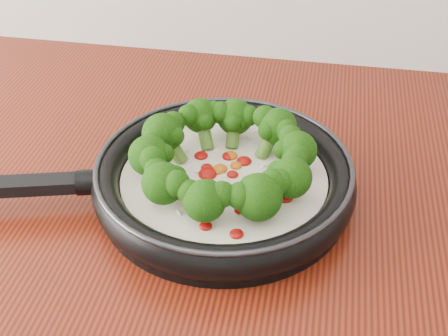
# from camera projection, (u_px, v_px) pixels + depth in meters

# --- Properties ---
(skillet) EXTENTS (0.58, 0.43, 0.10)m
(skillet) POSITION_uv_depth(u_px,v_px,m) (222.00, 175.00, 0.81)
(skillet) COLOR black
(skillet) RESTS_ON counter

